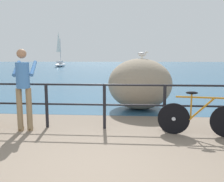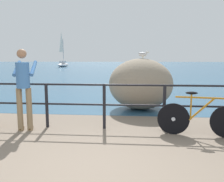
{
  "view_description": "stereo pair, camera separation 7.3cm",
  "coord_description": "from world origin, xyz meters",
  "px_view_note": "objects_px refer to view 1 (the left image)",
  "views": [
    {
      "loc": [
        0.54,
        -3.11,
        1.59
      ],
      "look_at": [
        0.14,
        2.42,
        0.81
      ],
      "focal_mm": 37.52,
      "sensor_mm": 36.0,
      "label": 1
    },
    {
      "loc": [
        0.62,
        -3.1,
        1.59
      ],
      "look_at": [
        0.14,
        2.42,
        0.81
      ],
      "focal_mm": 37.52,
      "sensor_mm": 36.0,
      "label": 2
    }
  ],
  "objects_px": {
    "person_at_railing": "(23,86)",
    "sailboat": "(60,63)",
    "breakwater_boulder_main": "(140,84)",
    "bicycle": "(208,114)",
    "seagull": "(142,54)"
  },
  "relations": [
    {
      "from": "bicycle",
      "to": "sailboat",
      "type": "distance_m",
      "value": 38.55
    },
    {
      "from": "seagull",
      "to": "sailboat",
      "type": "xyz_separation_m",
      "value": [
        -12.54,
        33.41,
        -1.01
      ]
    },
    {
      "from": "person_at_railing",
      "to": "seagull",
      "type": "relative_size",
      "value": 5.21
    },
    {
      "from": "seagull",
      "to": "bicycle",
      "type": "bearing_deg",
      "value": -57.01
    },
    {
      "from": "person_at_railing",
      "to": "sailboat",
      "type": "xyz_separation_m",
      "value": [
        -9.88,
        35.92,
        -0.28
      ]
    },
    {
      "from": "person_at_railing",
      "to": "sailboat",
      "type": "height_order",
      "value": "sailboat"
    },
    {
      "from": "breakwater_boulder_main",
      "to": "sailboat",
      "type": "xyz_separation_m",
      "value": [
        -12.49,
        33.45,
        -0.08
      ]
    },
    {
      "from": "person_at_railing",
      "to": "seagull",
      "type": "distance_m",
      "value": 3.73
    },
    {
      "from": "bicycle",
      "to": "sailboat",
      "type": "bearing_deg",
      "value": 119.26
    },
    {
      "from": "bicycle",
      "to": "breakwater_boulder_main",
      "type": "bearing_deg",
      "value": 124.56
    },
    {
      "from": "seagull",
      "to": "sailboat",
      "type": "distance_m",
      "value": 35.7
    },
    {
      "from": "breakwater_boulder_main",
      "to": "seagull",
      "type": "bearing_deg",
      "value": 33.74
    },
    {
      "from": "breakwater_boulder_main",
      "to": "sailboat",
      "type": "height_order",
      "value": "sailboat"
    },
    {
      "from": "breakwater_boulder_main",
      "to": "bicycle",
      "type": "bearing_deg",
      "value": -63.8
    },
    {
      "from": "breakwater_boulder_main",
      "to": "seagull",
      "type": "distance_m",
      "value": 0.93
    }
  ]
}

